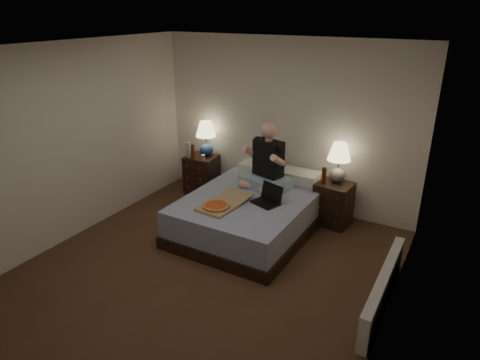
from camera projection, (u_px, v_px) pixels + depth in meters
The scene contains 18 objects.
floor at pixel (202, 273), 4.94m from camera, with size 4.00×4.50×0.00m, color brown.
ceiling at pixel (193, 49), 4.00m from camera, with size 4.00×4.50×0.00m, color white.
wall_back at pixel (285, 125), 6.29m from camera, with size 4.00×2.50×0.00m, color silver.
wall_left at pixel (67, 145), 5.38m from camera, with size 4.50×2.50×0.00m, color silver.
wall_right at pixel (396, 216), 3.56m from camera, with size 4.50×2.50×0.00m, color silver.
bed at pixel (251, 213), 5.83m from camera, with size 1.53×2.04×0.51m, color #5367A7.
nightstand_left at pixel (202, 174), 7.00m from camera, with size 0.48×0.43×0.62m, color black.
nightstand_right at pixel (333, 204), 5.98m from camera, with size 0.47×0.42×0.61m, color black.
lamp_left at pixel (206, 139), 6.84m from camera, with size 0.32×0.32×0.56m, color #274D91, non-canonical shape.
lamp_right at pixel (339, 163), 5.83m from camera, with size 0.32×0.32×0.56m, color gray, non-canonical shape.
water_bottle at pixel (188, 150), 6.80m from camera, with size 0.07×0.07×0.25m, color silver.
soda_can at pixel (203, 158), 6.67m from camera, with size 0.07×0.07×0.10m, color #B8B9B3.
beer_bottle_left at pixel (193, 151), 6.76m from camera, with size 0.06×0.06×0.23m, color #55210C.
beer_bottle_right at pixel (324, 176), 5.84m from camera, with size 0.06×0.06×0.23m, color #531B0B.
person at pixel (266, 156), 5.82m from camera, with size 0.66×0.52×0.93m, color black, non-canonical shape.
laptop at pixel (265, 195), 5.45m from camera, with size 0.34×0.28×0.24m, color black, non-canonical shape.
pizza_box at pixel (216, 206), 5.33m from camera, with size 0.40×0.76×0.08m, color tan, non-canonical shape.
radiator at pixel (383, 289), 4.35m from camera, with size 0.10×1.60×0.40m, color silver.
Camera 1 is at (2.43, -3.41, 2.87)m, focal length 32.00 mm.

